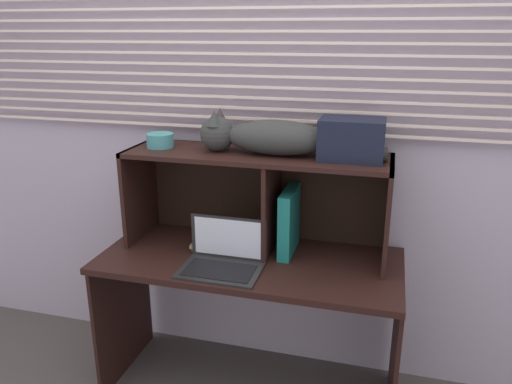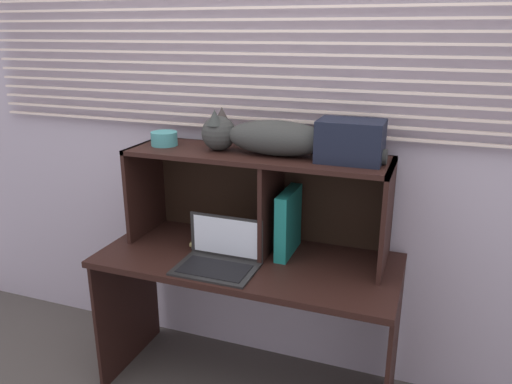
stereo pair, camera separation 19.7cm
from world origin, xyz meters
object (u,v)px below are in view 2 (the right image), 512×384
object	(u,v)px
storage_box	(351,141)
small_basket	(164,139)
cat	(267,137)
book_stack	(215,239)
binder_upright	(288,222)
laptop	(219,257)

from	to	relation	value
storage_box	small_basket	bearing A→B (deg)	180.00
cat	book_stack	world-z (taller)	cat
binder_upright	book_stack	distance (m)	0.40
book_stack	storage_box	world-z (taller)	storage_box
binder_upright	small_basket	bearing A→B (deg)	180.00
laptop	book_stack	xyz separation A→B (m)	(-0.13, 0.24, -0.03)
cat	storage_box	bearing A→B (deg)	-0.00
storage_box	book_stack	bearing A→B (deg)	-179.88
laptop	binder_upright	xyz separation A→B (m)	(0.25, 0.24, 0.11)
book_stack	binder_upright	bearing A→B (deg)	0.21
cat	binder_upright	distance (m)	0.41
small_basket	binder_upright	bearing A→B (deg)	0.00
cat	binder_upright	xyz separation A→B (m)	(0.11, -0.00, -0.40)
cat	book_stack	distance (m)	0.60
cat	book_stack	xyz separation A→B (m)	(-0.27, -0.00, -0.54)
cat	laptop	bearing A→B (deg)	-119.91
cat	storage_box	distance (m)	0.38
cat	small_basket	xyz separation A→B (m)	(-0.53, -0.00, -0.05)
storage_box	cat	bearing A→B (deg)	180.00
laptop	book_stack	bearing A→B (deg)	118.70
cat	book_stack	bearing A→B (deg)	-179.71
book_stack	laptop	bearing A→B (deg)	-61.30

